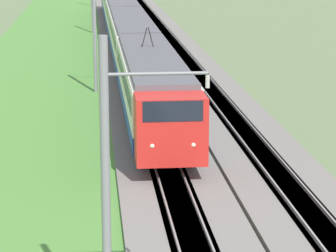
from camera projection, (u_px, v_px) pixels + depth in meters
name	position (u px, v px, depth m)	size (l,w,h in m)	color
ballast_main	(131.00, 64.00, 63.26)	(240.00, 4.40, 0.30)	slate
ballast_adjacent	(188.00, 63.00, 63.69)	(240.00, 4.40, 0.30)	slate
track_main	(131.00, 64.00, 63.26)	(240.00, 1.57, 0.45)	#4C4238
track_adjacent	(188.00, 63.00, 63.69)	(240.00, 1.57, 0.45)	#4C4238
grass_verge	(64.00, 66.00, 62.77)	(240.00, 13.59, 0.12)	#4C8438
passenger_train	(126.00, 24.00, 71.03)	(81.49, 3.02, 5.11)	red
catenary_mast_near	(109.00, 194.00, 18.79)	(0.22, 2.56, 7.82)	slate
catenary_mast_mid	(96.00, 33.00, 50.96)	(0.22, 2.56, 7.67)	slate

